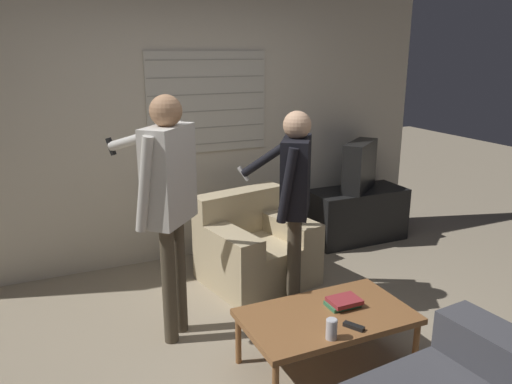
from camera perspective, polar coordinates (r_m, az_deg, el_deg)
ground_plane at (r=3.50m, az=2.63°, el=-18.99°), size 16.00×16.00×0.00m
wall_back at (r=4.82m, az=-8.13°, el=7.20°), size 5.20×0.08×2.55m
armchair_beige at (r=4.47m, az=-0.21°, el=-6.37°), size 1.01×0.94×0.78m
coffee_table at (r=3.31m, az=8.11°, el=-14.13°), size 1.08×0.63×0.39m
tv_stand at (r=5.51m, az=11.44°, el=-2.55°), size 1.04×0.47×0.56m
tv at (r=5.37m, az=11.73°, el=2.93°), size 0.60×0.53×0.52m
person_left_standing at (r=3.39m, az=-10.03°, el=0.33°), size 0.53×0.84×1.73m
person_right_standing at (r=3.83m, az=4.42°, el=0.68°), size 0.50×0.76×1.57m
book_stack at (r=3.38m, az=9.97°, el=-12.29°), size 0.21×0.16×0.05m
soda_can at (r=3.02m, az=8.63°, el=-15.22°), size 0.07×0.07×0.13m
spare_remote at (r=3.16m, az=11.11°, el=-14.84°), size 0.10×0.13×0.02m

